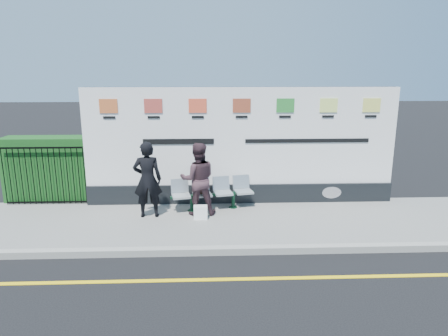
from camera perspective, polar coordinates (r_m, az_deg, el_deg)
The scene contains 12 objects.
ground at distance 7.19m, azimuth 0.76°, elevation -15.64°, with size 80.00×80.00×0.00m, color black.
pavement at distance 9.42m, azimuth -0.04°, elevation -7.82°, with size 14.00×3.00×0.12m, color slate.
kerb at distance 8.05m, azimuth 0.38°, elevation -11.70°, with size 14.00×0.18×0.14m, color gray.
yellow_line at distance 7.19m, azimuth 0.76°, elevation -15.61°, with size 14.00×0.10×0.01m, color yellow.
billboard at distance 10.35m, azimuth 2.43°, elevation 2.03°, with size 8.00×0.30×3.00m.
hedge at distance 11.66m, azimuth -23.51°, elevation -0.05°, with size 2.35×0.70×1.70m, color #154817.
railing at distance 11.27m, azimuth -24.27°, elevation -1.00°, with size 2.05×0.06×1.54m, color black, non-canonical shape.
bench at distance 10.05m, azimuth -1.61°, elevation -4.73°, with size 2.03×0.53×0.43m, color silver, non-canonical shape.
woman_left at distance 9.54m, azimuth -10.87°, elevation -1.65°, with size 0.66×0.44×1.82m, color black.
woman_right at distance 9.56m, azimuth -3.74°, elevation -1.59°, with size 0.86×0.67×1.76m, color #3D272E.
handbag_brown at distance 9.90m, azimuth -3.13°, elevation -3.00°, with size 0.30×0.13×0.24m, color black.
carrier_bag_white at distance 9.45m, azimuth -3.36°, elevation -6.35°, with size 0.32×0.19×0.32m, color white.
Camera 1 is at (-0.34, -6.25, 3.54)m, focal length 32.00 mm.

